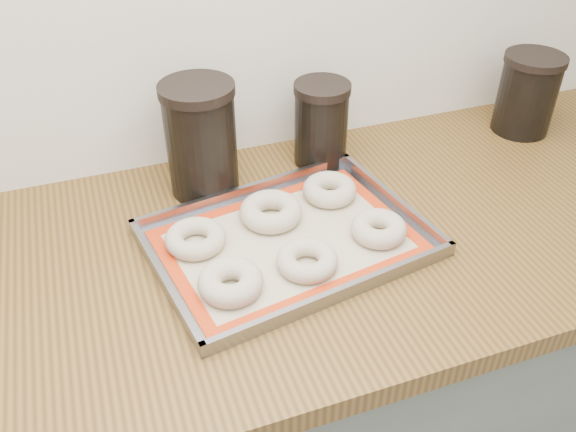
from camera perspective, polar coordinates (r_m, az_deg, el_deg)
name	(u,v)px	position (r m, az deg, el deg)	size (l,w,h in m)	color
cabinet	(377,377)	(1.47, 8.37, -14.64)	(3.00, 0.65, 0.86)	slate
countertop	(399,223)	(1.16, 10.32, -0.62)	(3.06, 0.68, 0.04)	brown
baking_tray	(288,240)	(1.05, 0.00, -2.30)	(0.51, 0.40, 0.03)	gray
baking_mat	(288,241)	(1.06, 0.00, -2.39)	(0.46, 0.35, 0.00)	#C6B793
bagel_front_left	(231,282)	(0.96, -5.40, -6.17)	(0.10, 0.10, 0.04)	beige
bagel_front_mid	(307,260)	(0.99, 1.81, -4.16)	(0.10, 0.10, 0.03)	beige
bagel_front_right	(379,229)	(1.07, 8.49, -1.18)	(0.10, 0.10, 0.04)	beige
bagel_back_left	(195,239)	(1.05, -8.66, -2.10)	(0.10, 0.10, 0.03)	beige
bagel_back_mid	(271,211)	(1.09, -1.61, 0.43)	(0.11, 0.11, 0.04)	beige
bagel_back_right	(330,190)	(1.15, 3.91, 2.48)	(0.10, 0.10, 0.04)	beige
canister_left	(201,139)	(1.15, -8.13, 7.14)	(0.14, 0.14, 0.22)	black
canister_mid	(321,124)	(1.24, 3.11, 8.64)	(0.11, 0.11, 0.17)	black
canister_right	(527,93)	(1.45, 21.48, 10.62)	(0.13, 0.13, 0.18)	black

